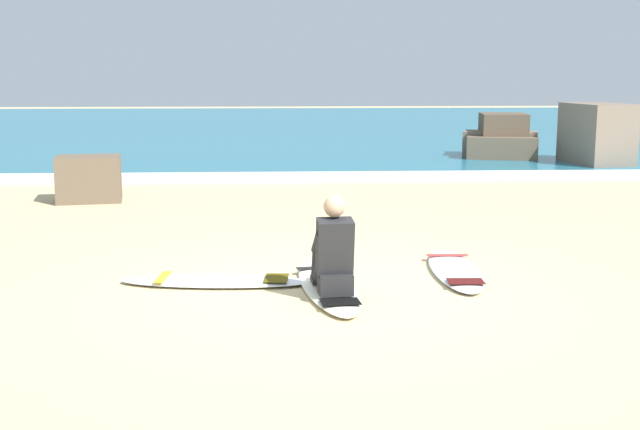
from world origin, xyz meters
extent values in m
plane|color=#CCB584|center=(0.00, 0.00, 0.00)|extent=(80.00, 80.00, 0.00)
cube|color=teal|center=(0.00, 22.04, 0.05)|extent=(80.00, 28.00, 0.10)
cube|color=white|center=(0.00, 8.34, 0.06)|extent=(80.00, 0.90, 0.11)
ellipsoid|color=#EFE5C6|center=(0.04, 0.08, 0.04)|extent=(0.75, 2.27, 0.07)
cube|color=black|center=(-0.03, 0.70, 0.07)|extent=(0.49, 0.15, 0.01)
cube|color=black|center=(0.11, -0.63, 0.07)|extent=(0.39, 0.28, 0.01)
cube|color=#232326|center=(0.08, -0.36, 0.18)|extent=(0.34, 0.29, 0.20)
cylinder|color=#232326|center=(-0.03, -0.19, 0.33)|extent=(0.19, 0.42, 0.43)
cylinder|color=#232326|center=(-0.07, 0.01, 0.30)|extent=(0.14, 0.27, 0.42)
cube|color=#232326|center=(-0.08, 0.08, 0.10)|extent=(0.12, 0.23, 0.05)
cylinder|color=#232326|center=(0.17, -0.17, 0.33)|extent=(0.19, 0.42, 0.43)
cylinder|color=#232326|center=(0.16, 0.04, 0.30)|extent=(0.14, 0.27, 0.42)
cube|color=#232326|center=(0.16, 0.11, 0.10)|extent=(0.12, 0.23, 0.05)
cube|color=#232326|center=(0.08, -0.32, 0.53)|extent=(0.37, 0.32, 0.57)
sphere|color=tan|center=(0.08, -0.29, 0.92)|extent=(0.21, 0.21, 0.21)
cylinder|color=#232326|center=(-0.07, -0.19, 0.55)|extent=(0.13, 0.40, 0.31)
cylinder|color=#232326|center=(0.21, -0.16, 0.55)|extent=(0.13, 0.40, 0.31)
ellipsoid|color=silver|center=(-1.11, 0.33, 0.04)|extent=(2.01, 0.68, 0.07)
cube|color=gold|center=(-1.66, 0.38, 0.07)|extent=(0.14, 0.49, 0.01)
cube|color=#4C400C|center=(-0.48, 0.28, 0.07)|extent=(0.27, 0.38, 0.01)
ellipsoid|color=silver|center=(1.47, 0.68, 0.04)|extent=(0.60, 1.98, 0.07)
cube|color=red|center=(1.49, 1.23, 0.07)|extent=(0.48, 0.12, 0.01)
cube|color=#4A1311|center=(1.44, 0.05, 0.07)|extent=(0.37, 0.26, 0.01)
cube|color=brown|center=(4.94, 11.53, 0.57)|extent=(1.19, 1.21, 1.14)
cube|color=#756656|center=(6.64, 10.02, 0.72)|extent=(1.35, 1.77, 1.44)
cube|color=#756656|center=(4.90, 11.59, 0.35)|extent=(1.91, 1.35, 0.70)
cube|color=brown|center=(4.85, 11.26, 0.31)|extent=(1.86, 1.52, 0.62)
cube|color=brown|center=(-3.63, 5.84, 0.38)|extent=(1.16, 0.92, 0.76)
camera|label=1|loc=(-0.44, -7.95, 2.21)|focal=46.02mm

